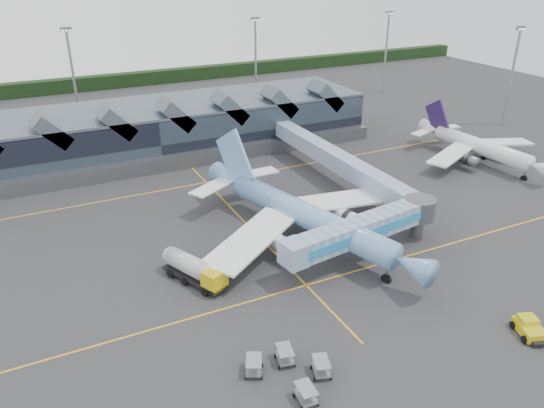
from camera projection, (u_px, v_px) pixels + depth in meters
name	position (u px, v px, depth m)	size (l,w,h in m)	color
ground	(277.00, 255.00, 71.39)	(260.00, 260.00, 0.00)	#29282B
taxi_stripes	(247.00, 224.00, 79.50)	(120.00, 60.00, 0.01)	orange
tree_line_far	(113.00, 81.00, 159.75)	(260.00, 4.00, 4.00)	black
terminal	(148.00, 130.00, 105.68)	(90.00, 22.25, 12.52)	black
light_masts	(237.00, 67.00, 125.36)	(132.40, 42.56, 22.45)	gray
main_airliner	(301.00, 214.00, 74.14)	(34.26, 40.22, 13.13)	#6594CE
regional_jet	(477.00, 146.00, 102.27)	(27.24, 29.77, 10.21)	white
jet_bridge	(372.00, 227.00, 69.75)	(25.49, 7.09, 6.03)	#6A92B0
fuel_truck	(193.00, 268.00, 64.96)	(6.03, 9.73, 3.35)	black
pushback_tug	(529.00, 328.00, 56.24)	(3.56, 4.49, 1.81)	gold
baggage_carts	(291.00, 370.00, 50.44)	(8.07, 7.97, 1.64)	gray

